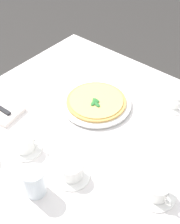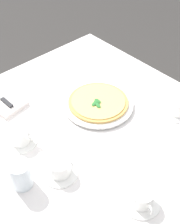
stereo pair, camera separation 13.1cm
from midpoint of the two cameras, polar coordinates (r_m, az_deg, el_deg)
ground_plane at (r=1.89m, az=0.94°, el=-18.84°), size 8.00×8.00×0.00m
dining_table at (r=1.38m, az=1.23°, el=-6.65°), size 1.08×1.08×0.75m
pizza_plate at (r=1.36m, az=4.26°, el=1.35°), size 0.31×0.31×0.02m
pizza at (r=1.35m, az=4.29°, el=1.79°), size 0.26×0.26×0.02m
coffee_cup_left_edge at (r=1.06m, az=13.07°, el=-15.33°), size 0.13×0.13×0.06m
coffee_cup_far_left at (r=1.21m, az=-9.70°, el=-4.63°), size 0.13×0.13×0.07m
coffee_cup_near_right at (r=1.10m, az=-2.11°, el=-10.47°), size 0.13×0.13×0.06m
coffee_cup_far_right at (r=1.38m, az=18.54°, el=0.56°), size 0.13×0.13×0.07m
water_glass_back_corner at (r=1.07m, az=-9.07°, el=-11.67°), size 0.07×0.07×0.11m
napkin_folded at (r=1.42m, az=-13.41°, el=2.03°), size 0.24×0.16×0.02m
dinner_knife at (r=1.41m, az=-13.56°, el=2.52°), size 0.20×0.02×0.01m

